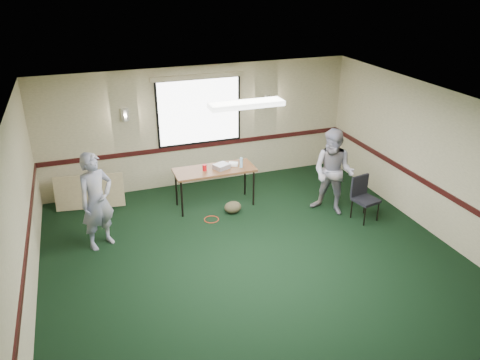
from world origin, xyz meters
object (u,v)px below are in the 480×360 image
object	(u,v)px
person_right	(333,172)
conference_chair	(363,194)
folding_table	(214,172)
person_left	(97,201)
projector	(222,166)

from	to	relation	value
person_right	conference_chair	bearing A→B (deg)	6.33
conference_chair	person_right	distance (m)	0.73
folding_table	person_left	distance (m)	2.51
folding_table	person_right	bearing A→B (deg)	-26.40
projector	person_right	world-z (taller)	person_right
person_right	folding_table	bearing A→B (deg)	-157.74
projector	conference_chair	bearing A→B (deg)	-54.11
folding_table	conference_chair	size ratio (longest dim) A/B	1.89
person_left	conference_chair	bearing A→B (deg)	-37.32
projector	conference_chair	world-z (taller)	projector
folding_table	person_left	size ratio (longest dim) A/B	0.93
folding_table	conference_chair	xyz separation A→B (m)	(2.60, -1.50, -0.26)
person_right	person_left	bearing A→B (deg)	-134.56
projector	person_left	bearing A→B (deg)	173.75
folding_table	person_left	xyz separation A→B (m)	(-2.38, -0.80, 0.12)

